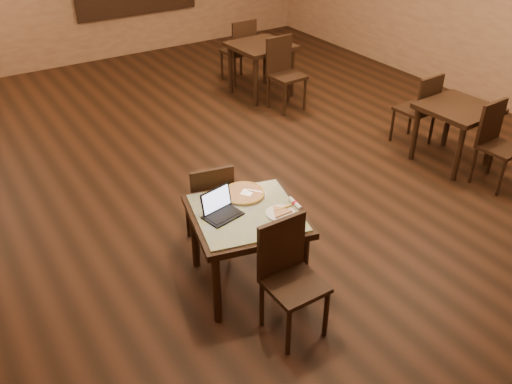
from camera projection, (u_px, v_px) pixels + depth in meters
ground at (260, 162)px, 6.84m from camera, size 10.00×10.00×0.00m
wall_right at (490, 0)px, 7.88m from camera, size 0.02×10.00×3.00m
tiled_table at (247, 222)px, 4.58m from camera, size 1.11×1.11×0.76m
chair_main_near at (289, 271)px, 4.20m from camera, size 0.43×0.43×0.99m
chair_main_far at (210, 202)px, 5.09m from camera, size 0.48×0.48×0.94m
laptop at (220, 208)px, 4.48m from camera, size 0.34×0.29×0.21m
plate at (280, 213)px, 4.50m from camera, size 0.25×0.25×0.01m
pizza_slice at (280, 212)px, 4.49m from camera, size 0.21×0.21×0.02m
pizza_pan at (244, 194)px, 4.75m from camera, size 0.39×0.39×0.01m
pizza_whole at (244, 193)px, 4.75m from camera, size 0.38×0.38×0.03m
spatula at (247, 193)px, 4.74m from camera, size 0.22×0.24×0.01m
napkin_roll at (295, 203)px, 4.60m from camera, size 0.06×0.18×0.04m
other_table_a at (261, 53)px, 8.42m from camera, size 0.91×0.91×0.82m
other_table_a_chair_near at (283, 69)px, 8.02m from camera, size 0.48×0.48×1.06m
other_table_a_chair_far at (241, 48)px, 8.90m from camera, size 0.48×0.48×1.06m
other_table_c at (457, 116)px, 6.52m from camera, size 0.84×0.84×0.75m
other_table_c_chair_near at (496, 140)px, 6.15m from camera, size 0.44×0.44×0.97m
other_table_c_chair_far at (421, 106)px, 6.96m from camera, size 0.44×0.44×0.97m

